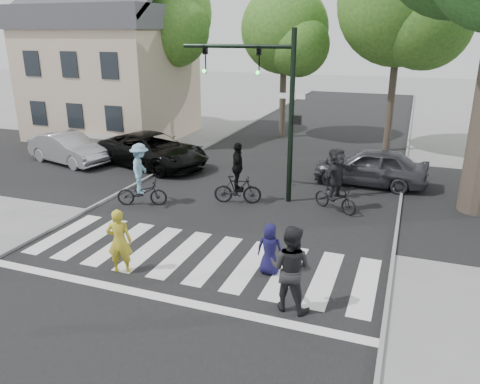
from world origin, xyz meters
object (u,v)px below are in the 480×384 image
(cyclist_left, at_px, (141,179))
(pedestrian_adult, at_px, (290,268))
(pedestrian_woman, at_px, (119,241))
(car_silver, at_px, (68,148))
(cyclist_right, at_px, (337,184))
(car_grey, at_px, (370,167))
(pedestrian_child, at_px, (270,249))
(cyclist_mid, at_px, (238,179))
(car_suv, at_px, (153,150))
(traffic_signal, at_px, (268,92))

(cyclist_left, bearing_deg, pedestrian_adult, -34.97)
(pedestrian_woman, relative_size, car_silver, 0.40)
(cyclist_right, xyz_separation_m, car_silver, (-12.78, 1.90, -0.27))
(cyclist_right, bearing_deg, pedestrian_adult, -89.59)
(cyclist_left, relative_size, car_grey, 0.50)
(cyclist_left, distance_m, car_silver, 7.28)
(pedestrian_adult, relative_size, car_grey, 0.45)
(pedestrian_adult, relative_size, cyclist_right, 0.90)
(pedestrian_child, relative_size, cyclist_right, 0.61)
(car_grey, bearing_deg, car_silver, -81.45)
(pedestrian_adult, relative_size, cyclist_left, 0.88)
(pedestrian_child, relative_size, car_silver, 0.31)
(pedestrian_child, distance_m, pedestrian_adult, 1.69)
(cyclist_mid, height_order, car_silver, cyclist_mid)
(pedestrian_adult, height_order, car_silver, pedestrian_adult)
(car_silver, xyz_separation_m, car_grey, (13.59, 1.50, 0.05))
(cyclist_right, xyz_separation_m, car_suv, (-8.77, 2.77, -0.22))
(pedestrian_woman, xyz_separation_m, car_suv, (-4.34, 9.05, -0.09))
(cyclist_left, bearing_deg, pedestrian_woman, -64.65)
(pedestrian_woman, relative_size, cyclist_mid, 0.77)
(traffic_signal, height_order, cyclist_left, traffic_signal)
(pedestrian_woman, distance_m, car_grey, 11.00)
(traffic_signal, relative_size, car_suv, 1.09)
(traffic_signal, xyz_separation_m, car_grey, (3.40, 3.04, -3.14))
(pedestrian_adult, xyz_separation_m, cyclist_mid, (-3.47, 5.98, -0.08))
(pedestrian_woman, xyz_separation_m, pedestrian_adult, (4.47, -0.15, 0.13))
(car_grey, bearing_deg, traffic_signal, -46.01)
(pedestrian_child, height_order, car_suv, car_suv)
(pedestrian_child, xyz_separation_m, pedestrian_adult, (0.88, -1.40, 0.32))
(pedestrian_child, distance_m, cyclist_right, 5.11)
(cyclist_right, bearing_deg, cyclist_mid, -172.47)
(pedestrian_woman, bearing_deg, traffic_signal, -126.03)
(pedestrian_adult, distance_m, car_suv, 12.74)
(traffic_signal, distance_m, car_suv, 7.33)
(traffic_signal, bearing_deg, pedestrian_adult, -68.75)
(cyclist_mid, distance_m, car_silver, 9.65)
(cyclist_left, relative_size, cyclist_mid, 1.01)
(traffic_signal, distance_m, cyclist_right, 3.92)
(traffic_signal, height_order, cyclist_right, traffic_signal)
(pedestrian_adult, distance_m, cyclist_right, 6.43)
(pedestrian_woman, bearing_deg, car_grey, -139.05)
(cyclist_mid, height_order, car_grey, cyclist_mid)
(pedestrian_woman, distance_m, pedestrian_adult, 4.47)
(cyclist_left, height_order, car_grey, cyclist_left)
(car_suv, bearing_deg, pedestrian_child, -118.26)
(pedestrian_woman, relative_size, pedestrian_child, 1.27)
(cyclist_left, bearing_deg, car_silver, 149.19)
(cyclist_left, height_order, car_silver, cyclist_left)
(traffic_signal, xyz_separation_m, cyclist_right, (2.59, -0.36, -2.92))
(pedestrian_child, bearing_deg, car_silver, -35.74)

